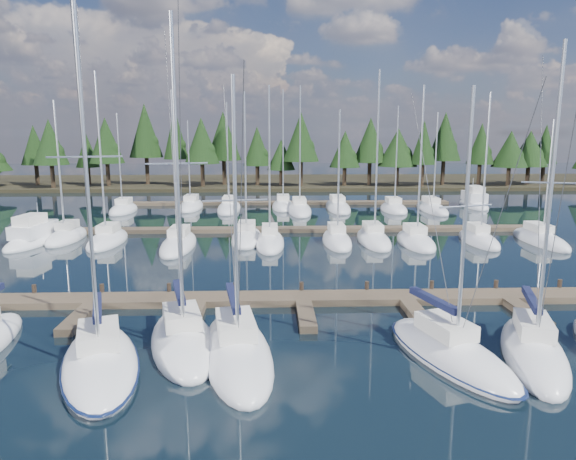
{
  "coord_description": "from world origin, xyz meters",
  "views": [
    {
      "loc": [
        -1.85,
        -10.91,
        9.79
      ],
      "look_at": [
        -0.72,
        22.0,
        3.55
      ],
      "focal_mm": 32.0,
      "sensor_mm": 36.0,
      "label": 1
    }
  ],
  "objects_px": {
    "front_sailboat_5": "(533,351)",
    "front_sailboat_2": "(183,341)",
    "motor_yacht_left": "(34,238)",
    "main_dock": "(303,302)",
    "front_sailboat_1": "(100,362)",
    "front_sailboat_4": "(450,352)",
    "front_sailboat_3": "(237,351)",
    "motor_yacht_right": "(474,203)"
  },
  "relations": [
    {
      "from": "main_dock",
      "to": "front_sailboat_3",
      "type": "relative_size",
      "value": 3.42
    },
    {
      "from": "front_sailboat_4",
      "to": "motor_yacht_left",
      "type": "relative_size",
      "value": 1.39
    },
    {
      "from": "motor_yacht_left",
      "to": "front_sailboat_1",
      "type": "bearing_deg",
      "value": -61.14
    },
    {
      "from": "front_sailboat_4",
      "to": "motor_yacht_right",
      "type": "height_order",
      "value": "front_sailboat_4"
    },
    {
      "from": "front_sailboat_3",
      "to": "motor_yacht_right",
      "type": "distance_m",
      "value": 55.11
    },
    {
      "from": "motor_yacht_left",
      "to": "front_sailboat_4",
      "type": "bearing_deg",
      "value": -40.72
    },
    {
      "from": "front_sailboat_5",
      "to": "motor_yacht_right",
      "type": "height_order",
      "value": "front_sailboat_5"
    },
    {
      "from": "front_sailboat_4",
      "to": "front_sailboat_5",
      "type": "bearing_deg",
      "value": -0.67
    },
    {
      "from": "front_sailboat_1",
      "to": "front_sailboat_2",
      "type": "bearing_deg",
      "value": 34.54
    },
    {
      "from": "main_dock",
      "to": "front_sailboat_5",
      "type": "height_order",
      "value": "front_sailboat_5"
    },
    {
      "from": "front_sailboat_5",
      "to": "motor_yacht_left",
      "type": "distance_m",
      "value": 41.46
    },
    {
      "from": "front_sailboat_4",
      "to": "motor_yacht_left",
      "type": "height_order",
      "value": "front_sailboat_4"
    },
    {
      "from": "motor_yacht_left",
      "to": "front_sailboat_2",
      "type": "bearing_deg",
      "value": -53.7
    },
    {
      "from": "front_sailboat_5",
      "to": "motor_yacht_left",
      "type": "relative_size",
      "value": 1.58
    },
    {
      "from": "motor_yacht_right",
      "to": "motor_yacht_left",
      "type": "bearing_deg",
      "value": -155.71
    },
    {
      "from": "front_sailboat_3",
      "to": "front_sailboat_4",
      "type": "relative_size",
      "value": 1.03
    },
    {
      "from": "main_dock",
      "to": "front_sailboat_3",
      "type": "bearing_deg",
      "value": -116.23
    },
    {
      "from": "front_sailboat_1",
      "to": "motor_yacht_right",
      "type": "height_order",
      "value": "front_sailboat_1"
    },
    {
      "from": "front_sailboat_1",
      "to": "motor_yacht_left",
      "type": "bearing_deg",
      "value": 118.86
    },
    {
      "from": "main_dock",
      "to": "front_sailboat_4",
      "type": "relative_size",
      "value": 3.54
    },
    {
      "from": "front_sailboat_5",
      "to": "front_sailboat_3",
      "type": "bearing_deg",
      "value": 177.79
    },
    {
      "from": "front_sailboat_3",
      "to": "front_sailboat_1",
      "type": "bearing_deg",
      "value": -170.61
    },
    {
      "from": "front_sailboat_4",
      "to": "motor_yacht_right",
      "type": "bearing_deg",
      "value": 67.3
    },
    {
      "from": "front_sailboat_5",
      "to": "motor_yacht_left",
      "type": "bearing_deg",
      "value": 142.59
    },
    {
      "from": "main_dock",
      "to": "front_sailboat_5",
      "type": "xyz_separation_m",
      "value": [
        9.73,
        -7.37,
        0.1
      ]
    },
    {
      "from": "front_sailboat_2",
      "to": "motor_yacht_left",
      "type": "relative_size",
      "value": 1.73
    },
    {
      "from": "motor_yacht_left",
      "to": "motor_yacht_right",
      "type": "height_order",
      "value": "motor_yacht_right"
    },
    {
      "from": "front_sailboat_2",
      "to": "main_dock",
      "type": "bearing_deg",
      "value": 43.55
    },
    {
      "from": "front_sailboat_2",
      "to": "front_sailboat_3",
      "type": "bearing_deg",
      "value": -25.12
    },
    {
      "from": "front_sailboat_4",
      "to": "front_sailboat_3",
      "type": "bearing_deg",
      "value": 177.18
    },
    {
      "from": "front_sailboat_2",
      "to": "motor_yacht_left",
      "type": "bearing_deg",
      "value": 126.3
    },
    {
      "from": "front_sailboat_5",
      "to": "front_sailboat_2",
      "type": "bearing_deg",
      "value": 173.77
    },
    {
      "from": "front_sailboat_4",
      "to": "motor_yacht_right",
      "type": "relative_size",
      "value": 1.32
    },
    {
      "from": "main_dock",
      "to": "front_sailboat_1",
      "type": "distance_m",
      "value": 11.97
    },
    {
      "from": "front_sailboat_4",
      "to": "front_sailboat_5",
      "type": "relative_size",
      "value": 0.88
    },
    {
      "from": "front_sailboat_1",
      "to": "front_sailboat_4",
      "type": "relative_size",
      "value": 1.3
    },
    {
      "from": "front_sailboat_1",
      "to": "front_sailboat_5",
      "type": "xyz_separation_m",
      "value": [
        18.81,
        0.44,
        0.01
      ]
    },
    {
      "from": "motor_yacht_right",
      "to": "front_sailboat_2",
      "type": "bearing_deg",
      "value": -124.84
    },
    {
      "from": "main_dock",
      "to": "front_sailboat_2",
      "type": "relative_size",
      "value": 2.84
    },
    {
      "from": "main_dock",
      "to": "front_sailboat_5",
      "type": "distance_m",
      "value": 12.21
    },
    {
      "from": "front_sailboat_1",
      "to": "main_dock",
      "type": "bearing_deg",
      "value": 40.71
    },
    {
      "from": "main_dock",
      "to": "motor_yacht_right",
      "type": "height_order",
      "value": "motor_yacht_right"
    }
  ]
}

